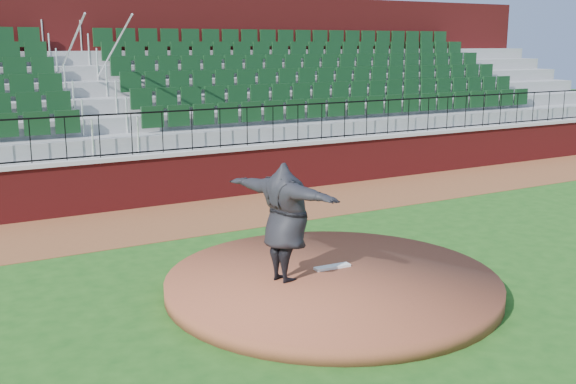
% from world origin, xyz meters
% --- Properties ---
extents(ground, '(90.00, 90.00, 0.00)m').
position_xyz_m(ground, '(0.00, 0.00, 0.00)').
color(ground, '#1D4E16').
rests_on(ground, ground).
extents(warning_track, '(34.00, 3.20, 0.01)m').
position_xyz_m(warning_track, '(0.00, 5.40, 0.01)').
color(warning_track, brown).
rests_on(warning_track, ground).
extents(field_wall, '(34.00, 0.35, 1.20)m').
position_xyz_m(field_wall, '(0.00, 7.00, 0.60)').
color(field_wall, maroon).
rests_on(field_wall, ground).
extents(wall_cap, '(34.00, 0.45, 0.10)m').
position_xyz_m(wall_cap, '(0.00, 7.00, 1.25)').
color(wall_cap, '#B7B7B7').
rests_on(wall_cap, field_wall).
extents(wall_railing, '(34.00, 0.05, 1.00)m').
position_xyz_m(wall_railing, '(0.00, 7.00, 1.80)').
color(wall_railing, black).
rests_on(wall_railing, wall_cap).
extents(seating_stands, '(34.00, 5.10, 4.60)m').
position_xyz_m(seating_stands, '(0.00, 9.72, 2.30)').
color(seating_stands, gray).
rests_on(seating_stands, ground).
extents(concourse_wall, '(34.00, 0.50, 5.50)m').
position_xyz_m(concourse_wall, '(0.00, 12.52, 2.75)').
color(concourse_wall, maroon).
rests_on(concourse_wall, ground).
extents(pitchers_mound, '(5.40, 5.40, 0.25)m').
position_xyz_m(pitchers_mound, '(-0.17, -0.23, 0.12)').
color(pitchers_mound, brown).
rests_on(pitchers_mound, ground).
extents(pitching_rubber, '(0.65, 0.19, 0.04)m').
position_xyz_m(pitching_rubber, '(0.06, 0.11, 0.27)').
color(pitching_rubber, white).
rests_on(pitching_rubber, pitchers_mound).
extents(pitcher, '(1.23, 2.42, 1.90)m').
position_xyz_m(pitcher, '(-0.92, -0.01, 1.20)').
color(pitcher, black).
rests_on(pitcher, pitchers_mound).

